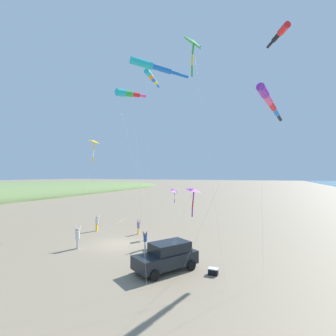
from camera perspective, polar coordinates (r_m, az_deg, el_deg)
name	(u,v)px	position (r m, az deg, el deg)	size (l,w,h in m)	color
ground_plane	(118,244)	(24.67, -11.38, -16.62)	(600.00, 600.00, 0.00)	gray
parked_car	(167,256)	(17.72, -0.28, -19.52)	(3.84, 4.63, 1.85)	black
cooler_box	(213,271)	(17.53, 10.31, -22.26)	(0.62, 0.42, 0.42)	black
person_adult_flyer	(77,236)	(23.83, -20.03, -14.45)	(0.68, 0.70, 1.96)	silver
person_child_green_jacket	(138,226)	(27.88, -6.80, -13.13)	(0.40, 0.49, 1.53)	gold
person_child_grey_jacket	(145,239)	(22.38, -5.26, -15.93)	(0.48, 0.55, 1.59)	silver
person_bystander_far	(97,222)	(30.35, -15.95, -11.79)	(0.51, 0.62, 1.85)	gold
kite_delta_small_distant	(194,191)	(25.35, 5.96, -5.22)	(1.80, 9.43, 5.17)	purple
kite_delta_red_high_left	(94,142)	(31.24, -16.52, 5.65)	(2.51, 5.04, 10.73)	yellow
kite_delta_orange_high_right	(174,191)	(27.55, 1.38, -5.37)	(5.88, 11.99, 4.91)	purple
kite_windsock_striped_overhead	(152,67)	(20.45, -3.59, 22.18)	(3.24, 6.94, 14.97)	#1EB7C6
kite_windsock_rainbow_low_near	(269,101)	(21.61, 22.11, 14.06)	(1.91, 8.99, 12.86)	purple
kite_delta_black_fish_shape	(194,43)	(24.04, 6.00, 26.53)	(4.51, 7.35, 18.38)	green
kite_windsock_blue_topmost	(280,34)	(20.94, 24.21, 26.27)	(6.78, 5.15, 16.41)	red
kite_windsock_long_streamer_left	(151,77)	(34.72, -3.90, 20.09)	(2.79, 7.71, 19.86)	#1EB7C6
kite_windsock_checkered_midright	(127,94)	(28.45, -9.27, 16.46)	(6.91, 7.22, 15.64)	#1EB7C6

